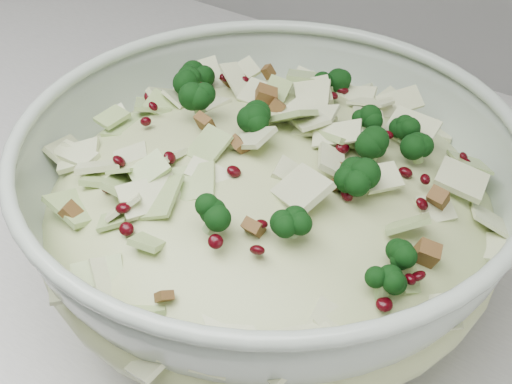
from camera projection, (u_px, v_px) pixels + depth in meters
mixing_bowl at (269, 211)px, 0.50m from camera, size 0.34×0.34×0.14m
salad at (269, 187)px, 0.48m from camera, size 0.36×0.36×0.14m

